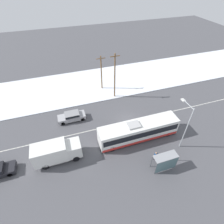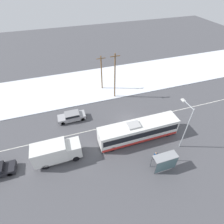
{
  "view_description": "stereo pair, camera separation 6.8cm",
  "coord_description": "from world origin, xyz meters",
  "px_view_note": "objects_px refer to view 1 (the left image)",
  "views": [
    {
      "loc": [
        -9.27,
        -19.37,
        20.74
      ],
      "look_at": [
        -2.35,
        1.72,
        1.4
      ],
      "focal_mm": 28.0,
      "sensor_mm": 36.0,
      "label": 1
    },
    {
      "loc": [
        -9.2,
        -19.39,
        20.74
      ],
      "look_at": [
        -2.35,
        1.72,
        1.4
      ],
      "focal_mm": 28.0,
      "sensor_mm": 36.0,
      "label": 2
    }
  ],
  "objects_px": {
    "bus_shelter": "(166,161)",
    "utility_pole_snowlot": "(101,72)",
    "streetlamp": "(186,122)",
    "city_bus": "(138,131)",
    "pedestrian_at_stop": "(156,155)",
    "sedan_car": "(72,116)",
    "box_truck": "(56,152)",
    "utility_pole_roadside": "(115,76)"
  },
  "relations": [
    {
      "from": "pedestrian_at_stop",
      "to": "streetlamp",
      "type": "xyz_separation_m",
      "value": [
        4.58,
        1.38,
        3.6
      ]
    },
    {
      "from": "city_bus",
      "to": "bus_shelter",
      "type": "xyz_separation_m",
      "value": [
        1.03,
        -5.96,
        0.13
      ]
    },
    {
      "from": "city_bus",
      "to": "sedan_car",
      "type": "relative_size",
      "value": 2.64
    },
    {
      "from": "utility_pole_roadside",
      "to": "utility_pole_snowlot",
      "type": "relative_size",
      "value": 1.24
    },
    {
      "from": "sedan_car",
      "to": "streetlamp",
      "type": "distance_m",
      "value": 17.82
    },
    {
      "from": "city_bus",
      "to": "utility_pole_snowlot",
      "type": "height_order",
      "value": "utility_pole_snowlot"
    },
    {
      "from": "city_bus",
      "to": "sedan_car",
      "type": "xyz_separation_m",
      "value": [
        -8.97,
        7.19,
        -0.75
      ]
    },
    {
      "from": "utility_pole_roadside",
      "to": "bus_shelter",
      "type": "bearing_deg",
      "value": -86.9
    },
    {
      "from": "sedan_car",
      "to": "utility_pole_snowlot",
      "type": "xyz_separation_m",
      "value": [
        7.48,
        7.79,
        2.99
      ]
    },
    {
      "from": "bus_shelter",
      "to": "utility_pole_snowlot",
      "type": "relative_size",
      "value": 0.43
    },
    {
      "from": "sedan_car",
      "to": "bus_shelter",
      "type": "bearing_deg",
      "value": 127.27
    },
    {
      "from": "box_truck",
      "to": "utility_pole_snowlot",
      "type": "height_order",
      "value": "utility_pole_snowlot"
    },
    {
      "from": "city_bus",
      "to": "streetlamp",
      "type": "height_order",
      "value": "streetlamp"
    },
    {
      "from": "utility_pole_snowlot",
      "to": "utility_pole_roadside",
      "type": "bearing_deg",
      "value": -66.49
    },
    {
      "from": "utility_pole_roadside",
      "to": "utility_pole_snowlot",
      "type": "bearing_deg",
      "value": 113.51
    },
    {
      "from": "streetlamp",
      "to": "utility_pole_roadside",
      "type": "relative_size",
      "value": 0.81
    },
    {
      "from": "box_truck",
      "to": "utility_pole_roadside",
      "type": "height_order",
      "value": "utility_pole_roadside"
    },
    {
      "from": "pedestrian_at_stop",
      "to": "streetlamp",
      "type": "bearing_deg",
      "value": 16.72
    },
    {
      "from": "city_bus",
      "to": "pedestrian_at_stop",
      "type": "distance_m",
      "value": 4.42
    },
    {
      "from": "streetlamp",
      "to": "box_truck",
      "type": "bearing_deg",
      "value": 170.63
    },
    {
      "from": "city_bus",
      "to": "utility_pole_roadside",
      "type": "bearing_deg",
      "value": 89.51
    },
    {
      "from": "city_bus",
      "to": "utility_pole_snowlot",
      "type": "bearing_deg",
      "value": 95.66
    },
    {
      "from": "pedestrian_at_stop",
      "to": "bus_shelter",
      "type": "xyz_separation_m",
      "value": [
        0.43,
        -1.61,
        0.71
      ]
    },
    {
      "from": "box_truck",
      "to": "pedestrian_at_stop",
      "type": "relative_size",
      "value": 3.96
    },
    {
      "from": "city_bus",
      "to": "pedestrian_at_stop",
      "type": "bearing_deg",
      "value": -82.16
    },
    {
      "from": "bus_shelter",
      "to": "streetlamp",
      "type": "distance_m",
      "value": 5.87
    },
    {
      "from": "pedestrian_at_stop",
      "to": "utility_pole_snowlot",
      "type": "xyz_separation_m",
      "value": [
        -2.08,
        19.32,
        2.82
      ]
    },
    {
      "from": "box_truck",
      "to": "sedan_car",
      "type": "xyz_separation_m",
      "value": [
        3.01,
        7.33,
        -0.87
      ]
    },
    {
      "from": "sedan_car",
      "to": "box_truck",
      "type": "bearing_deg",
      "value": 67.66
    },
    {
      "from": "box_truck",
      "to": "utility_pole_snowlot",
      "type": "bearing_deg",
      "value": 55.23
    },
    {
      "from": "utility_pole_roadside",
      "to": "utility_pole_snowlot",
      "type": "height_order",
      "value": "utility_pole_roadside"
    },
    {
      "from": "bus_shelter",
      "to": "utility_pole_roadside",
      "type": "height_order",
      "value": "utility_pole_roadside"
    },
    {
      "from": "box_truck",
      "to": "pedestrian_at_stop",
      "type": "xyz_separation_m",
      "value": [
        12.58,
        -4.21,
        -0.7
      ]
    },
    {
      "from": "box_truck",
      "to": "bus_shelter",
      "type": "xyz_separation_m",
      "value": [
        13.01,
        -5.82,
        0.01
      ]
    },
    {
      "from": "city_bus",
      "to": "utility_pole_snowlot",
      "type": "distance_m",
      "value": 15.22
    },
    {
      "from": "pedestrian_at_stop",
      "to": "utility_pole_roadside",
      "type": "xyz_separation_m",
      "value": [
        -0.5,
        15.68,
        3.69
      ]
    },
    {
      "from": "pedestrian_at_stop",
      "to": "bus_shelter",
      "type": "distance_m",
      "value": 1.82
    },
    {
      "from": "streetlamp",
      "to": "utility_pole_snowlot",
      "type": "relative_size",
      "value": 1.0
    },
    {
      "from": "sedan_car",
      "to": "utility_pole_roadside",
      "type": "bearing_deg",
      "value": -155.38
    },
    {
      "from": "box_truck",
      "to": "streetlamp",
      "type": "bearing_deg",
      "value": -9.37
    },
    {
      "from": "pedestrian_at_stop",
      "to": "utility_pole_snowlot",
      "type": "height_order",
      "value": "utility_pole_snowlot"
    },
    {
      "from": "streetlamp",
      "to": "utility_pole_snowlot",
      "type": "distance_m",
      "value": 19.16
    }
  ]
}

